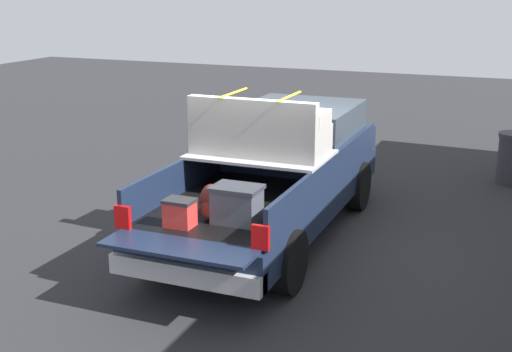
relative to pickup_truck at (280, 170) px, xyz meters
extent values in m
plane|color=#262628|center=(-0.36, 0.00, -0.94)|extent=(40.00, 40.00, 0.00)
cube|color=#162138|center=(-0.36, 0.00, -0.32)|extent=(5.50, 1.92, 0.46)
cube|color=black|center=(-1.56, 0.00, -0.07)|extent=(2.80, 1.80, 0.04)
cube|color=#162138|center=(-1.56, 0.93, 0.16)|extent=(2.80, 0.06, 0.50)
cube|color=#162138|center=(-1.56, -0.93, 0.16)|extent=(2.80, 0.06, 0.50)
cube|color=#162138|center=(-0.19, 0.00, 0.16)|extent=(0.06, 1.80, 0.50)
cube|color=#162138|center=(-3.23, 0.00, -0.07)|extent=(0.55, 1.80, 0.04)
cube|color=#B2B2B7|center=(-0.78, 0.00, 0.43)|extent=(1.25, 1.92, 0.04)
cube|color=#162138|center=(0.99, 0.00, 0.16)|extent=(2.30, 1.92, 0.50)
cube|color=#2D3842|center=(0.89, 0.00, 0.63)|extent=(1.94, 1.76, 0.46)
cube|color=#162138|center=(2.34, 0.00, 0.10)|extent=(0.40, 1.82, 0.38)
cube|color=#B2B2B7|center=(-3.08, 0.00, -0.43)|extent=(0.24, 1.92, 0.24)
cube|color=red|center=(-2.98, 0.88, 0.09)|extent=(0.06, 0.20, 0.28)
cube|color=red|center=(-2.98, -0.88, 0.09)|extent=(0.06, 0.20, 0.28)
cylinder|color=black|center=(1.39, 0.88, -0.53)|extent=(0.82, 0.30, 0.82)
cylinder|color=black|center=(1.39, -0.88, -0.53)|extent=(0.82, 0.30, 0.82)
cylinder|color=black|center=(-2.11, 0.88, -0.53)|extent=(0.82, 0.30, 0.82)
cylinder|color=black|center=(-2.11, -0.88, -0.53)|extent=(0.82, 0.30, 0.82)
cube|color=#474C56|center=(-2.27, -0.29, 0.15)|extent=(0.40, 0.55, 0.41)
cube|color=#31353C|center=(-2.27, -0.29, 0.38)|extent=(0.44, 0.59, 0.05)
ellipsoid|color=maroon|center=(-2.31, 0.04, 0.18)|extent=(0.20, 0.31, 0.46)
ellipsoid|color=maroon|center=(-2.42, 0.04, 0.11)|extent=(0.09, 0.22, 0.20)
cube|color=red|center=(-2.66, 0.29, 0.10)|extent=(0.26, 0.34, 0.30)
cube|color=#262628|center=(-2.66, 0.29, 0.27)|extent=(0.28, 0.36, 0.04)
cube|color=#9E9993|center=(-0.78, 0.00, 0.66)|extent=(0.84, 1.85, 0.42)
cube|color=#9E9993|center=(-1.12, 0.00, 1.07)|extent=(0.16, 1.85, 0.40)
cube|color=#9E9993|center=(-0.73, 0.83, 0.98)|extent=(0.60, 0.20, 0.22)
cube|color=#9E9993|center=(-0.73, -0.82, 0.98)|extent=(0.60, 0.20, 0.22)
cube|color=yellow|center=(-0.78, 0.42, 1.28)|extent=(0.94, 0.03, 0.02)
cube|color=yellow|center=(-0.78, -0.41, 1.28)|extent=(0.94, 0.03, 0.02)
camera|label=1|loc=(-9.42, -3.46, 2.76)|focal=47.74mm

